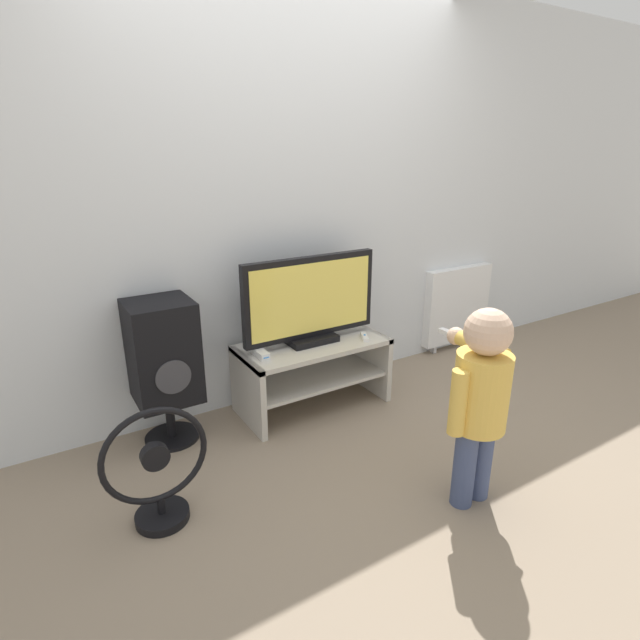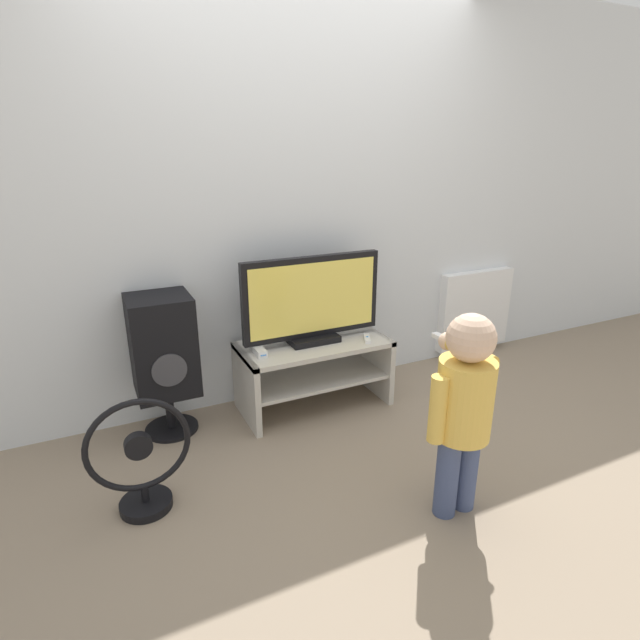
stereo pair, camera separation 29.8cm
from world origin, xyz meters
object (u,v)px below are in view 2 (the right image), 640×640
object	(u,v)px
radiator	(475,310)
child	(463,400)
game_console	(258,349)
remote_primary	(367,339)
speaker_tower	(163,348)
television	(312,301)
floor_fan	(140,461)

from	to	relation	value
radiator	child	bearing A→B (deg)	-134.01
game_console	radiator	xyz separation A→B (m)	(1.89, 0.24, -0.09)
remote_primary	radiator	bearing A→B (deg)	16.24
radiator	speaker_tower	bearing A→B (deg)	-176.54
television	speaker_tower	distance (m)	0.91
television	radiator	world-z (taller)	television
child	radiator	size ratio (longest dim) A/B	1.41
game_console	remote_primary	xyz separation A→B (m)	(0.69, -0.11, -0.01)
game_console	remote_primary	distance (m)	0.70
speaker_tower	radiator	world-z (taller)	speaker_tower
television	remote_primary	xyz separation A→B (m)	(0.32, -0.14, -0.25)
floor_fan	speaker_tower	bearing A→B (deg)	70.29
speaker_tower	game_console	bearing A→B (deg)	-10.24
television	speaker_tower	size ratio (longest dim) A/B	1.08
game_console	speaker_tower	bearing A→B (deg)	169.76
television	floor_fan	bearing A→B (deg)	-153.03
game_console	remote_primary	world-z (taller)	game_console
floor_fan	radiator	bearing A→B (deg)	16.56
game_console	child	bearing A→B (deg)	-65.32
child	floor_fan	xyz separation A→B (m)	(-1.29, 0.62, -0.31)
child	remote_primary	bearing A→B (deg)	81.74
television	radiator	bearing A→B (deg)	8.04
speaker_tower	television	bearing A→B (deg)	-4.41
television	child	world-z (taller)	television
speaker_tower	radiator	size ratio (longest dim) A/B	1.22
game_console	speaker_tower	world-z (taller)	speaker_tower
remote_primary	speaker_tower	bearing A→B (deg)	170.42
floor_fan	child	bearing A→B (deg)	-25.63
remote_primary	speaker_tower	world-z (taller)	speaker_tower
speaker_tower	radiator	distance (m)	2.42
remote_primary	radiator	distance (m)	1.26
floor_fan	radiator	size ratio (longest dim) A/B	0.83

